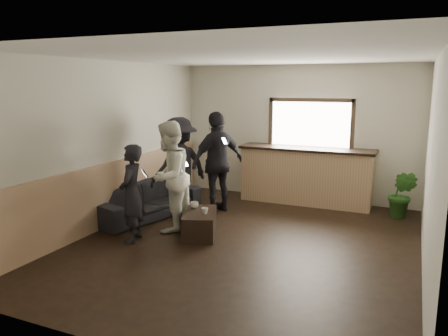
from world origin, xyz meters
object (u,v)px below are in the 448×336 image
at_px(cup_b, 205,211).
at_px(person_a, 132,193).
at_px(cup_a, 194,205).
at_px(potted_plant, 402,194).
at_px(bar_counter, 306,172).
at_px(sofa, 146,200).
at_px(coffee_table, 200,223).
at_px(person_b, 169,176).
at_px(person_d, 218,162).
at_px(person_c, 179,166).

height_order(cup_b, person_a, person_a).
height_order(cup_a, cup_b, cup_a).
bearing_deg(potted_plant, bar_counter, 169.62).
relative_size(sofa, coffee_table, 2.40).
bearing_deg(cup_a, person_b, -165.54).
height_order(person_a, person_b, person_b).
bearing_deg(potted_plant, person_b, -147.61).
bearing_deg(person_a, cup_b, 103.36).
bearing_deg(bar_counter, person_a, -120.59).
height_order(bar_counter, coffee_table, bar_counter).
bearing_deg(person_d, person_b, 17.43).
distance_m(cup_b, person_c, 1.53).
xyz_separation_m(potted_plant, person_d, (-3.25, -0.94, 0.51)).
relative_size(bar_counter, person_a, 1.78).
xyz_separation_m(bar_counter, coffee_table, (-1.10, -2.63, -0.45)).
distance_m(coffee_table, potted_plant, 3.74).
distance_m(coffee_table, person_d, 1.58).
bearing_deg(sofa, cup_b, -96.17).
bearing_deg(potted_plant, sofa, -157.36).
xyz_separation_m(cup_b, potted_plant, (2.82, 2.37, 0.00)).
height_order(bar_counter, person_a, bar_counter).
distance_m(sofa, person_c, 0.87).
xyz_separation_m(coffee_table, person_d, (-0.30, 1.35, 0.76)).
height_order(person_a, person_d, person_d).
relative_size(cup_b, person_a, 0.07).
distance_m(cup_b, person_a, 1.17).
bearing_deg(cup_b, coffee_table, 149.93).
distance_m(person_b, person_c, 0.95).
height_order(potted_plant, person_b, person_b).
bearing_deg(bar_counter, coffee_table, -112.62).
relative_size(cup_a, person_a, 0.09).
bearing_deg(cup_b, sofa, 158.82).
bearing_deg(cup_b, person_d, 106.63).
bearing_deg(person_c, coffee_table, 70.89).
bearing_deg(sofa, person_d, -36.08).
relative_size(coffee_table, cup_a, 6.52).
relative_size(bar_counter, cup_b, 25.14).
relative_size(bar_counter, person_b, 1.48).
bearing_deg(cup_b, person_a, -149.47).
height_order(cup_a, potted_plant, potted_plant).
distance_m(cup_a, person_c, 1.17).
height_order(coffee_table, person_a, person_a).
bearing_deg(person_d, bar_counter, 162.52).
bearing_deg(person_d, person_a, 14.79).
height_order(bar_counter, person_b, bar_counter).
distance_m(coffee_table, person_b, 0.93).
bearing_deg(person_d, cup_a, 35.75).
xyz_separation_m(sofa, coffee_table, (1.35, -0.50, -0.11)).
xyz_separation_m(coffee_table, cup_b, (0.13, -0.07, 0.25)).
bearing_deg(person_d, cup_b, 46.60).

